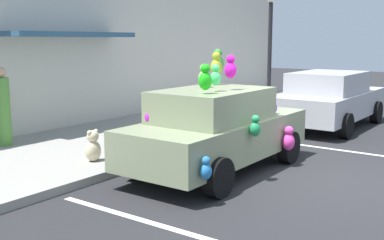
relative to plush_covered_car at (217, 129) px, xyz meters
name	(u,v)px	position (x,y,z in m)	size (l,w,h in m)	color
ground_plane	(320,179)	(0.61, -1.76, -0.81)	(60.00, 60.00, 0.00)	#262628
sidewalk	(115,140)	(0.61, 3.24, -0.73)	(24.00, 4.00, 0.15)	gray
storefront_building	(51,9)	(0.61, 5.39, 2.39)	(24.00, 1.25, 6.40)	beige
parking_stripe_front	(316,147)	(3.02, -0.76, -0.80)	(0.12, 3.60, 0.01)	silver
parking_stripe_rear	(156,224)	(-2.65, -0.76, -0.80)	(0.12, 3.60, 0.01)	silver
plush_covered_car	(217,129)	(0.00, 0.00, 0.00)	(4.16, 2.00, 2.24)	gray
parked_sedan_behind	(329,99)	(5.68, -0.07, -0.02)	(4.44, 2.05, 1.54)	#B7B7BC
teddy_bear_on_sidewalk	(93,147)	(-1.23, 1.98, -0.38)	(0.32, 0.26, 0.61)	beige
street_lamp_post	(270,41)	(5.54, 1.74, 1.58)	(0.28, 0.28, 3.61)	black
pedestrian_near_shopfront	(2,109)	(-1.41, 4.59, 0.15)	(0.34, 0.34, 1.71)	#538F3B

